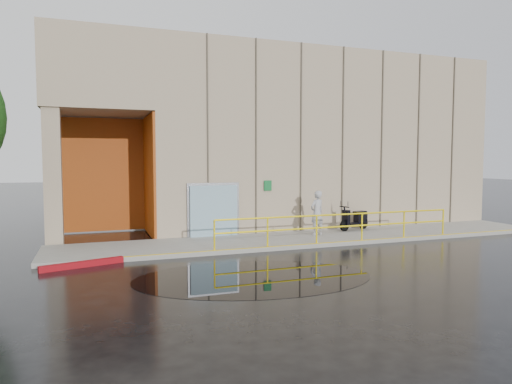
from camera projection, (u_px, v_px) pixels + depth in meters
ground at (262, 276)px, 12.40m from camera, size 120.00×120.00×0.00m
sidewalk at (316, 238)px, 17.97m from camera, size 20.00×3.00×0.15m
building at (279, 140)px, 24.14m from camera, size 20.00×10.17×8.00m
guardrail at (340, 227)px, 16.75m from camera, size 9.56×0.06×1.03m
person at (317, 213)px, 18.18m from camera, size 0.75×0.61×1.78m
scooter at (355, 213)px, 19.52m from camera, size 1.68×0.94×1.27m
red_curb at (83, 264)px, 13.38m from camera, size 2.36×0.84×0.18m
puddle at (253, 278)px, 12.18m from camera, size 6.98×4.98×0.01m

